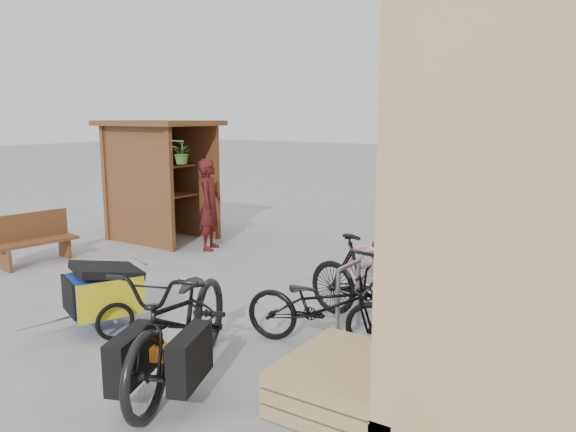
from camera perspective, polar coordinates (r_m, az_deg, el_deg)
The scene contains 17 objects.
ground at distance 7.88m, azimuth -9.15°, elevation -8.45°, with size 80.00×80.00×0.00m, color #9C9D9F.
kiosk at distance 11.57m, azimuth -13.20°, elevation 5.23°, with size 2.49×1.65×2.40m.
bike_rack at distance 8.59m, azimuth 13.48°, elevation -3.45°, with size 0.05×5.35×0.86m.
pallet_stack at distance 5.12m, azimuth 5.91°, elevation -16.45°, with size 1.00×1.20×0.40m.
bench at distance 10.49m, azimuth -24.48°, elevation -2.05°, with size 0.61×1.42×0.87m.
shopping_carts at distance 12.33m, azimuth 23.08°, elevation 0.35°, with size 0.54×1.50×0.97m.
child_trailer at distance 7.01m, azimuth -18.22°, elevation -7.24°, with size 0.94×1.43×0.84m.
cargo_bike at distance 5.44m, azimuth -10.76°, elevation -10.51°, with size 1.58×2.43×1.21m.
person_kiosk at distance 10.59m, azimuth -7.95°, elevation 1.15°, with size 0.62×0.41×1.71m, color maroon.
bike_0 at distance 6.18m, azimuth 3.39°, elevation -9.20°, with size 0.60×1.73×0.91m, color black.
bike_1 at distance 6.83m, azimuth 8.28°, elevation -6.60°, with size 0.51×1.80×1.08m, color black.
bike_2 at distance 7.98m, azimuth 11.89°, elevation -4.54°, with size 0.67×1.91×1.01m, color pink.
bike_3 at distance 8.09m, azimuth 12.67°, elevation -4.34°, with size 0.48×1.68×1.01m, color #B2B1AE.
bike_4 at distance 9.20m, azimuth 13.87°, elevation -2.86°, with size 0.63×1.80×0.94m, color maroon.
bike_5 at distance 9.41m, azimuth 15.51°, elevation -2.80°, with size 0.42×1.48×0.89m, color #B2B1AE.
bike_6 at distance 10.15m, azimuth 17.69°, elevation -2.13°, with size 0.56×1.60×0.84m, color maroon.
bike_7 at distance 10.46m, azimuth 17.46°, elevation -1.62°, with size 0.42×1.48×0.89m, color maroon.
Camera 1 is at (5.07, -5.49, 2.51)m, focal length 35.00 mm.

